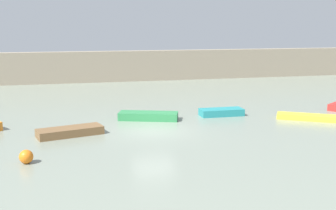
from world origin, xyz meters
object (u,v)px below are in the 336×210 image
object	(u,v)px
rowboat_brown	(70,132)
rowboat_yellow	(307,117)
mooring_buoy	(26,157)
rowboat_teal	(221,112)
rowboat_green	(148,116)

from	to	relation	value
rowboat_brown	rowboat_yellow	distance (m)	15.32
rowboat_brown	mooring_buoy	size ratio (longest dim) A/B	5.73
rowboat_yellow	mooring_buoy	distance (m)	18.05
mooring_buoy	rowboat_teal	bearing A→B (deg)	31.74
rowboat_teal	mooring_buoy	size ratio (longest dim) A/B	4.67
rowboat_green	mooring_buoy	bearing A→B (deg)	-114.44
rowboat_teal	mooring_buoy	bearing A→B (deg)	-147.61
rowboat_teal	mooring_buoy	world-z (taller)	mooring_buoy
rowboat_green	rowboat_yellow	distance (m)	10.51
rowboat_teal	mooring_buoy	xyz separation A→B (m)	(-12.31, -7.61, 0.08)
rowboat_teal	rowboat_yellow	xyz separation A→B (m)	(5.03, -2.61, -0.06)
rowboat_green	rowboat_teal	size ratio (longest dim) A/B	1.30
rowboat_green	rowboat_teal	bearing A→B (deg)	20.06
rowboat_brown	mooring_buoy	bearing A→B (deg)	-128.60
mooring_buoy	rowboat_yellow	bearing A→B (deg)	16.09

